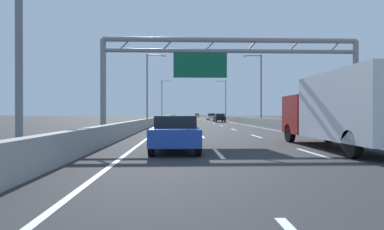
{
  "coord_description": "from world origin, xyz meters",
  "views": [
    {
      "loc": [
        -3.23,
        0.43,
        1.52
      ],
      "look_at": [
        -1.3,
        54.15,
        1.26
      ],
      "focal_mm": 29.98,
      "sensor_mm": 36.0,
      "label": 1
    }
  ],
  "objects_px": {
    "streetlamp_right_far": "(225,97)",
    "white_car": "(211,117)",
    "streetlamp_right_mid": "(259,85)",
    "box_truck": "(344,109)",
    "sign_gantry": "(227,61)",
    "yellow_car": "(197,115)",
    "streetlamp_left_mid": "(149,84)",
    "streetlamp_left_far": "(163,97)",
    "blue_car": "(176,133)",
    "black_car": "(219,118)"
  },
  "relations": [
    {
      "from": "streetlamp_right_mid",
      "to": "streetlamp_right_far",
      "type": "xyz_separation_m",
      "value": [
        0.0,
        34.01,
        0.0
      ]
    },
    {
      "from": "streetlamp_left_far",
      "to": "streetlamp_left_mid",
      "type": "bearing_deg",
      "value": -90.0
    },
    {
      "from": "yellow_car",
      "to": "box_truck",
      "type": "relative_size",
      "value": 0.5
    },
    {
      "from": "streetlamp_left_far",
      "to": "black_car",
      "type": "height_order",
      "value": "streetlamp_left_far"
    },
    {
      "from": "blue_car",
      "to": "yellow_car",
      "type": "xyz_separation_m",
      "value": [
        6.79,
        114.83,
        0.01
      ]
    },
    {
      "from": "streetlamp_right_mid",
      "to": "box_truck",
      "type": "xyz_separation_m",
      "value": [
        -3.87,
        -29.88,
        -3.69
      ]
    },
    {
      "from": "streetlamp_left_far",
      "to": "blue_car",
      "type": "relative_size",
      "value": 2.04
    },
    {
      "from": "black_car",
      "to": "box_truck",
      "type": "relative_size",
      "value": 0.54
    },
    {
      "from": "white_car",
      "to": "box_truck",
      "type": "height_order",
      "value": "box_truck"
    },
    {
      "from": "streetlamp_left_mid",
      "to": "streetlamp_left_far",
      "type": "distance_m",
      "value": 34.01
    },
    {
      "from": "black_car",
      "to": "blue_car",
      "type": "bearing_deg",
      "value": -99.33
    },
    {
      "from": "streetlamp_left_mid",
      "to": "blue_car",
      "type": "bearing_deg",
      "value": -82.3
    },
    {
      "from": "streetlamp_left_mid",
      "to": "white_car",
      "type": "bearing_deg",
      "value": 69.04
    },
    {
      "from": "sign_gantry",
      "to": "white_car",
      "type": "height_order",
      "value": "sign_gantry"
    },
    {
      "from": "sign_gantry",
      "to": "streetlamp_left_far",
      "type": "bearing_deg",
      "value": 97.25
    },
    {
      "from": "sign_gantry",
      "to": "streetlamp_left_far",
      "type": "relative_size",
      "value": 1.74
    },
    {
      "from": "blue_car",
      "to": "white_car",
      "type": "height_order",
      "value": "white_car"
    },
    {
      "from": "streetlamp_right_far",
      "to": "white_car",
      "type": "xyz_separation_m",
      "value": [
        -3.66,
        -4.57,
        -4.62
      ]
    },
    {
      "from": "streetlamp_right_far",
      "to": "streetlamp_left_far",
      "type": "bearing_deg",
      "value": 180.0
    },
    {
      "from": "sign_gantry",
      "to": "box_truck",
      "type": "height_order",
      "value": "sign_gantry"
    },
    {
      "from": "blue_car",
      "to": "box_truck",
      "type": "height_order",
      "value": "box_truck"
    },
    {
      "from": "streetlamp_left_far",
      "to": "black_car",
      "type": "bearing_deg",
      "value": -62.02
    },
    {
      "from": "black_car",
      "to": "yellow_car",
      "type": "height_order",
      "value": "black_car"
    },
    {
      "from": "streetlamp_right_mid",
      "to": "blue_car",
      "type": "bearing_deg",
      "value": -110.08
    },
    {
      "from": "blue_car",
      "to": "white_car",
      "type": "relative_size",
      "value": 1.02
    },
    {
      "from": "blue_car",
      "to": "streetlamp_left_mid",
      "type": "bearing_deg",
      "value": 97.7
    },
    {
      "from": "yellow_car",
      "to": "streetlamp_right_mid",
      "type": "bearing_deg",
      "value": -87.24
    },
    {
      "from": "streetlamp_left_mid",
      "to": "streetlamp_left_far",
      "type": "bearing_deg",
      "value": 90.0
    },
    {
      "from": "white_car",
      "to": "yellow_car",
      "type": "height_order",
      "value": "white_car"
    },
    {
      "from": "blue_car",
      "to": "yellow_car",
      "type": "relative_size",
      "value": 1.11
    },
    {
      "from": "sign_gantry",
      "to": "yellow_car",
      "type": "relative_size",
      "value": 3.94
    },
    {
      "from": "streetlamp_left_mid",
      "to": "box_truck",
      "type": "xyz_separation_m",
      "value": [
        11.06,
        -29.88,
        -3.69
      ]
    },
    {
      "from": "blue_car",
      "to": "yellow_car",
      "type": "height_order",
      "value": "yellow_car"
    },
    {
      "from": "streetlamp_left_mid",
      "to": "streetlamp_right_mid",
      "type": "distance_m",
      "value": 14.93
    },
    {
      "from": "streetlamp_right_far",
      "to": "yellow_car",
      "type": "height_order",
      "value": "streetlamp_right_far"
    },
    {
      "from": "streetlamp_right_mid",
      "to": "box_truck",
      "type": "relative_size",
      "value": 1.13
    },
    {
      "from": "streetlamp_left_mid",
      "to": "box_truck",
      "type": "distance_m",
      "value": 32.08
    },
    {
      "from": "streetlamp_right_mid",
      "to": "white_car",
      "type": "height_order",
      "value": "streetlamp_right_mid"
    },
    {
      "from": "sign_gantry",
      "to": "streetlamp_right_far",
      "type": "distance_m",
      "value": 57.23
    },
    {
      "from": "sign_gantry",
      "to": "streetlamp_left_mid",
      "type": "height_order",
      "value": "streetlamp_left_mid"
    },
    {
      "from": "sign_gantry",
      "to": "box_truck",
      "type": "distance_m",
      "value": 8.73
    },
    {
      "from": "yellow_car",
      "to": "box_truck",
      "type": "xyz_separation_m",
      "value": [
        0.24,
        -114.9,
        0.95
      ]
    },
    {
      "from": "yellow_car",
      "to": "box_truck",
      "type": "height_order",
      "value": "box_truck"
    },
    {
      "from": "white_car",
      "to": "box_truck",
      "type": "xyz_separation_m",
      "value": [
        -0.21,
        -59.31,
        0.92
      ]
    },
    {
      "from": "streetlamp_right_mid",
      "to": "black_car",
      "type": "height_order",
      "value": "streetlamp_right_mid"
    },
    {
      "from": "yellow_car",
      "to": "streetlamp_left_far",
      "type": "bearing_deg",
      "value": -101.98
    },
    {
      "from": "black_car",
      "to": "white_car",
      "type": "xyz_separation_m",
      "value": [
        0.19,
        16.3,
        0.01
      ]
    },
    {
      "from": "white_car",
      "to": "streetlamp_right_mid",
      "type": "bearing_deg",
      "value": -82.92
    },
    {
      "from": "streetlamp_left_mid",
      "to": "black_car",
      "type": "xyz_separation_m",
      "value": [
        11.09,
        13.13,
        -4.63
      ]
    },
    {
      "from": "sign_gantry",
      "to": "white_car",
      "type": "xyz_separation_m",
      "value": [
        4.07,
        52.14,
        -4.07
      ]
    }
  ]
}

